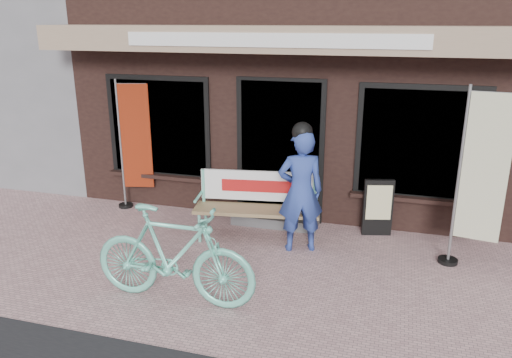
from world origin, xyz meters
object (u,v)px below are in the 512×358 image
(person, at_px, (301,189))
(bicycle, at_px, (174,255))
(bench, at_px, (257,200))
(nobori_cream, at_px, (479,178))
(menu_stand, at_px, (378,207))
(nobori_red, at_px, (134,143))

(person, bearing_deg, bicycle, -143.19)
(person, bearing_deg, bench, 139.12)
(nobori_cream, bearing_deg, bench, -173.49)
(person, relative_size, nobori_cream, 0.77)
(person, distance_m, menu_stand, 1.33)
(person, xyz_separation_m, nobori_red, (-2.91, 0.83, 0.23))
(person, distance_m, nobori_cream, 2.19)
(person, xyz_separation_m, menu_stand, (0.99, 0.78, -0.44))
(bench, distance_m, menu_stand, 1.74)
(nobori_red, distance_m, nobori_cream, 5.12)
(person, relative_size, nobori_red, 0.83)
(bench, xyz_separation_m, nobori_red, (-2.24, 0.59, 0.54))
(nobori_red, xyz_separation_m, menu_stand, (3.90, -0.05, -0.66))
(bench, height_order, nobori_cream, nobori_cream)
(bench, relative_size, bicycle, 0.97)
(person, height_order, nobori_cream, nobori_cream)
(nobori_cream, bearing_deg, person, -168.04)
(bench, distance_m, nobori_cream, 2.90)
(bench, distance_m, nobori_red, 2.38)
(bench, distance_m, bicycle, 1.97)
(bench, bearing_deg, bicycle, -110.35)
(person, height_order, menu_stand, person)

